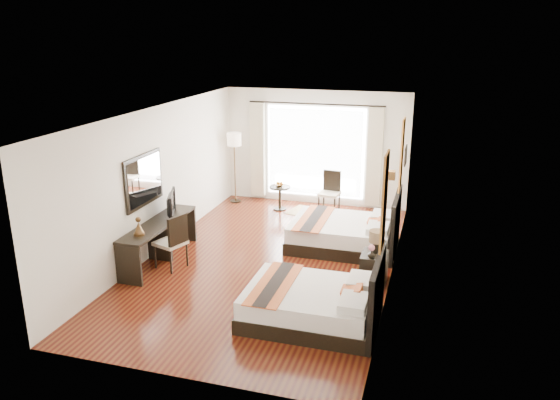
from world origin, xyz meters
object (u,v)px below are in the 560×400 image
(television, at_px, (168,204))
(fruit_bowl, at_px, (279,186))
(floor_lamp, at_px, (234,144))
(side_table, at_px, (280,198))
(console_desk, at_px, (159,241))
(table_lamp, at_px, (377,238))
(bed_near, at_px, (316,303))
(desk_chair, at_px, (172,251))
(vase, at_px, (371,256))
(nightstand, at_px, (374,268))
(window_chair, at_px, (329,200))
(bed_far, at_px, (347,233))

(television, distance_m, fruit_bowl, 3.40)
(television, relative_size, floor_lamp, 0.47)
(side_table, bearing_deg, console_desk, -110.22)
(table_lamp, bearing_deg, fruit_bowl, 129.60)
(bed_near, height_order, floor_lamp, floor_lamp)
(console_desk, xyz_separation_m, television, (0.02, 0.39, 0.61))
(desk_chair, bearing_deg, console_desk, -12.76)
(bed_near, height_order, table_lamp, bed_near)
(bed_near, relative_size, television, 2.41)
(vase, xyz_separation_m, desk_chair, (-3.56, -0.25, -0.25))
(floor_lamp, bearing_deg, fruit_bowl, -13.27)
(desk_chair, bearing_deg, nightstand, -154.00)
(nightstand, bearing_deg, floor_lamp, 137.36)
(bed_near, height_order, fruit_bowl, bed_near)
(console_desk, distance_m, fruit_bowl, 3.76)
(vase, height_order, floor_lamp, floor_lamp)
(floor_lamp, height_order, window_chair, floor_lamp)
(desk_chair, distance_m, floor_lamp, 4.22)
(desk_chair, distance_m, window_chair, 4.45)
(bed_far, relative_size, vase, 16.42)
(fruit_bowl, bearing_deg, nightstand, -51.06)
(bed_far, xyz_separation_m, desk_chair, (-2.88, -1.86, 0.01))
(bed_near, bearing_deg, nightstand, 66.93)
(bed_far, bearing_deg, fruit_bowl, 136.04)
(bed_far, distance_m, desk_chair, 3.43)
(bed_far, height_order, vase, bed_far)
(floor_lamp, height_order, side_table, floor_lamp)
(vase, bearing_deg, table_lamp, 78.14)
(nightstand, relative_size, window_chair, 0.55)
(vase, height_order, desk_chair, desk_chair)
(television, relative_size, fruit_bowl, 4.07)
(fruit_bowl, bearing_deg, bed_far, -43.96)
(bed_near, bearing_deg, vase, 65.43)
(television, relative_size, window_chair, 0.83)
(table_lamp, distance_m, window_chair, 3.77)
(console_desk, relative_size, television, 2.69)
(bed_far, distance_m, fruit_bowl, 2.74)
(console_desk, xyz_separation_m, desk_chair, (0.37, -0.23, -0.06))
(console_desk, bearing_deg, nightstand, 3.02)
(bed_near, distance_m, vase, 1.54)
(floor_lamp, bearing_deg, side_table, -12.19)
(side_table, bearing_deg, vase, -53.24)
(bed_far, relative_size, table_lamp, 4.95)
(bed_near, bearing_deg, window_chair, 99.24)
(side_table, xyz_separation_m, fruit_bowl, (-0.01, -0.02, 0.32))
(table_lamp, relative_size, television, 0.51)
(console_desk, bearing_deg, table_lamp, 3.86)
(table_lamp, height_order, desk_chair, desk_chair)
(bed_far, height_order, table_lamp, bed_far)
(side_table, bearing_deg, floor_lamp, 167.81)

